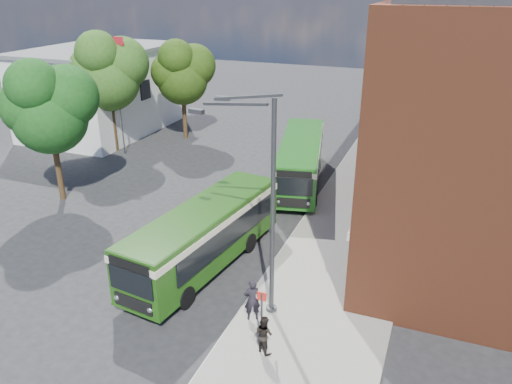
% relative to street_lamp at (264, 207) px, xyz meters
% --- Properties ---
extents(ground, '(120.00, 120.00, 0.00)m').
position_rel_street_lamp_xyz_m(ground, '(-4.84, 2.00, -4.79)').
color(ground, '#252527').
rests_on(ground, ground).
extents(pavement, '(6.00, 48.00, 0.15)m').
position_rel_street_lamp_xyz_m(pavement, '(2.16, 10.00, -4.72)').
color(pavement, gray).
rests_on(pavement, ground).
extents(kerb_line, '(0.12, 48.00, 0.01)m').
position_rel_street_lamp_xyz_m(kerb_line, '(-0.89, 10.00, -4.79)').
color(kerb_line, beige).
rests_on(kerb_line, ground).
extents(white_building, '(9.40, 13.40, 7.30)m').
position_rel_street_lamp_xyz_m(white_building, '(-22.84, 20.00, -1.13)').
color(white_building, silver).
rests_on(white_building, ground).
extents(flagpole, '(0.95, 0.10, 9.00)m').
position_rel_street_lamp_xyz_m(flagpole, '(-17.29, 15.00, 0.15)').
color(flagpole, '#393B3E').
rests_on(flagpole, ground).
extents(street_lamp, '(2.96, 2.38, 9.00)m').
position_rel_street_lamp_xyz_m(street_lamp, '(0.00, 0.00, 0.00)').
color(street_lamp, '#393B3E').
rests_on(street_lamp, ground).
extents(bus_stop_sign, '(0.35, 0.08, 2.52)m').
position_rel_street_lamp_xyz_m(bus_stop_sign, '(0.76, -2.20, -3.28)').
color(bus_stop_sign, '#393B3E').
rests_on(bus_stop_sign, ground).
extents(bus_front, '(3.87, 10.34, 3.02)m').
position_rel_street_lamp_xyz_m(bus_front, '(-3.84, 2.32, -2.96)').
color(bus_front, '#1D4C10').
rests_on(bus_front, ground).
extents(bus_rear, '(4.88, 11.21, 3.02)m').
position_rel_street_lamp_xyz_m(bus_rear, '(-2.68, 14.15, -2.96)').
color(bus_rear, '#1D5E19').
rests_on(bus_rear, ground).
extents(pedestrian_a, '(0.79, 0.71, 1.82)m').
position_rel_street_lamp_xyz_m(pedestrian_a, '(-0.16, -0.83, -3.73)').
color(pedestrian_a, black).
rests_on(pedestrian_a, pavement).
extents(pedestrian_b, '(0.92, 0.84, 1.52)m').
position_rel_street_lamp_xyz_m(pedestrian_b, '(0.94, -2.43, -3.88)').
color(pedestrian_b, black).
rests_on(pedestrian_b, pavement).
extents(tree_left, '(5.20, 4.94, 8.78)m').
position_rel_street_lamp_xyz_m(tree_left, '(-15.70, 6.11, 1.17)').
color(tree_left, '#3B2815').
rests_on(tree_left, ground).
extents(tree_mid, '(5.55, 5.28, 9.37)m').
position_rel_street_lamp_xyz_m(tree_mid, '(-18.35, 15.34, 1.57)').
color(tree_mid, '#3B2815').
rests_on(tree_mid, ground).
extents(tree_right, '(4.96, 4.72, 8.38)m').
position_rel_street_lamp_xyz_m(tree_right, '(-14.83, 20.42, 0.90)').
color(tree_right, '#3B2815').
rests_on(tree_right, ground).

